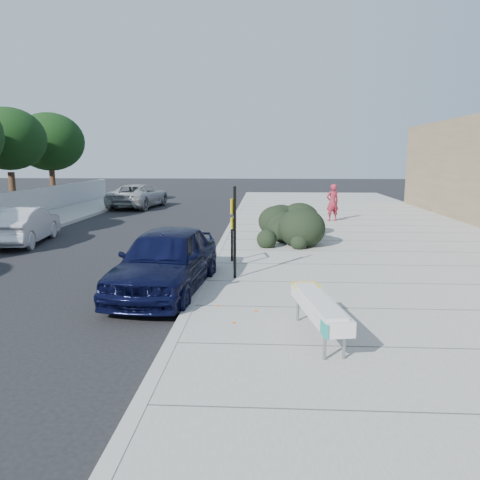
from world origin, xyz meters
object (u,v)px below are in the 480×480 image
object	(u,v)px
bench	(319,307)
sign_post	(234,226)
bike_rack	(233,242)
wagon_silver	(24,225)
pedestrian	(332,202)
sedan_navy	(166,260)
suv_silver	(139,196)

from	to	relation	value
bench	sign_post	xyz separation A→B (m)	(-1.71, 3.98, 0.79)
bike_rack	wagon_silver	xyz separation A→B (m)	(-8.14, 3.60, -0.08)
bike_rack	sign_post	xyz separation A→B (m)	(0.14, -1.62, 0.71)
bike_rack	pedestrian	world-z (taller)	pedestrian
wagon_silver	pedestrian	xyz separation A→B (m)	(12.32, 5.97, 0.34)
sedan_navy	pedestrian	bearing A→B (deg)	69.98
bike_rack	wagon_silver	bearing A→B (deg)	145.79
sign_post	suv_silver	distance (m)	19.49
bench	sedan_navy	xyz separation A→B (m)	(-3.30, 3.08, 0.09)
sedan_navy	wagon_silver	world-z (taller)	sedan_navy
suv_silver	sign_post	bearing A→B (deg)	119.41
sedan_navy	wagon_silver	distance (m)	9.07
bike_rack	sedan_navy	size ratio (longest dim) A/B	0.23
bench	sedan_navy	size ratio (longest dim) A/B	0.51
wagon_silver	sedan_navy	bearing A→B (deg)	129.66
bench	suv_silver	world-z (taller)	suv_silver
wagon_silver	pedestrian	size ratio (longest dim) A/B	2.38
wagon_silver	suv_silver	world-z (taller)	suv_silver
bike_rack	sedan_navy	xyz separation A→B (m)	(-1.44, -2.52, 0.01)
suv_silver	pedestrian	world-z (taller)	pedestrian
pedestrian	wagon_silver	bearing A→B (deg)	5.29
bike_rack	sign_post	size ratio (longest dim) A/B	0.45
bench	wagon_silver	xyz separation A→B (m)	(-10.00, 9.20, 0.00)
sign_post	wagon_silver	size ratio (longest dim) A/B	0.55
sedan_navy	bike_rack	bearing A→B (deg)	65.08
sign_post	pedestrian	xyz separation A→B (m)	(4.03, 11.18, -0.45)
wagon_silver	pedestrian	distance (m)	13.69
bench	sign_post	bearing A→B (deg)	103.72
sign_post	suv_silver	xyz separation A→B (m)	(-7.38, 18.02, -0.74)
pedestrian	sign_post	bearing A→B (deg)	49.61
sign_post	suv_silver	world-z (taller)	sign_post
wagon_silver	pedestrian	bearing A→B (deg)	-162.12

